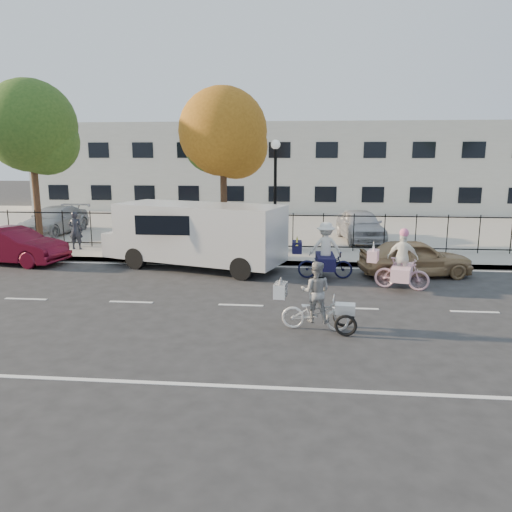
# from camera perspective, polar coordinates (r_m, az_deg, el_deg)

# --- Properties ---
(ground) EXTENTS (120.00, 120.00, 0.00)m
(ground) POSITION_cam_1_polar(r_m,az_deg,el_deg) (13.30, -1.75, -5.66)
(ground) COLOR #333334
(road_markings) EXTENTS (60.00, 9.52, 0.01)m
(road_markings) POSITION_cam_1_polar(r_m,az_deg,el_deg) (13.30, -1.75, -5.64)
(road_markings) COLOR silver
(road_markings) RESTS_ON ground
(curb) EXTENTS (60.00, 0.10, 0.15)m
(curb) POSITION_cam_1_polar(r_m,az_deg,el_deg) (18.14, 0.25, -0.73)
(curb) COLOR #A8A399
(curb) RESTS_ON ground
(sidewalk) EXTENTS (60.00, 2.20, 0.15)m
(sidewalk) POSITION_cam_1_polar(r_m,az_deg,el_deg) (19.17, 0.54, -0.07)
(sidewalk) COLOR #A8A399
(sidewalk) RESTS_ON ground
(parking_lot) EXTENTS (60.00, 15.60, 0.15)m
(parking_lot) POSITION_cam_1_polar(r_m,az_deg,el_deg) (27.92, 2.12, 3.60)
(parking_lot) COLOR #A8A399
(parking_lot) RESTS_ON ground
(iron_fence) EXTENTS (58.00, 0.06, 1.50)m
(iron_fence) POSITION_cam_1_polar(r_m,az_deg,el_deg) (20.10, 0.81, 2.87)
(iron_fence) COLOR black
(iron_fence) RESTS_ON sidewalk
(building) EXTENTS (34.00, 10.00, 6.00)m
(building) POSITION_cam_1_polar(r_m,az_deg,el_deg) (37.65, 3.08, 10.11)
(building) COLOR silver
(building) RESTS_ON ground
(lamppost) EXTENTS (0.36, 0.36, 4.33)m
(lamppost) POSITION_cam_1_polar(r_m,az_deg,el_deg) (19.45, 2.22, 9.12)
(lamppost) COLOR black
(lamppost) RESTS_ON sidewalk
(street_sign) EXTENTS (0.85, 0.06, 1.80)m
(street_sign) POSITION_cam_1_polar(r_m,az_deg,el_deg) (19.87, -4.61, 4.24)
(street_sign) COLOR black
(street_sign) RESTS_ON sidewalk
(zebra_trike) EXTENTS (1.87, 0.78, 1.60)m
(zebra_trike) POSITION_cam_1_polar(r_m,az_deg,el_deg) (11.42, 6.82, -5.43)
(zebra_trike) COLOR white
(zebra_trike) RESTS_ON ground
(unicorn_bike) EXTENTS (1.86, 1.34, 1.83)m
(unicorn_bike) POSITION_cam_1_polar(r_m,az_deg,el_deg) (15.29, 16.25, -1.22)
(unicorn_bike) COLOR #D7A3B4
(unicorn_bike) RESTS_ON ground
(bull_bike) EXTENTS (1.96, 1.34, 1.83)m
(bull_bike) POSITION_cam_1_polar(r_m,az_deg,el_deg) (16.14, 7.83, -0.01)
(bull_bike) COLOR black
(bull_bike) RESTS_ON ground
(white_van) EXTENTS (6.80, 3.77, 2.25)m
(white_van) POSITION_cam_1_polar(r_m,az_deg,el_deg) (17.46, -6.82, 2.59)
(white_van) COLOR white
(white_van) RESTS_ON ground
(red_sedan) EXTENTS (4.20, 2.07, 1.32)m
(red_sedan) POSITION_cam_1_polar(r_m,az_deg,el_deg) (20.25, -26.06, 1.07)
(red_sedan) COLOR #51091A
(red_sedan) RESTS_ON ground
(gold_sedan) EXTENTS (3.80, 2.08, 1.22)m
(gold_sedan) POSITION_cam_1_polar(r_m,az_deg,el_deg) (17.13, 17.74, -0.19)
(gold_sedan) COLOR #9F7F56
(gold_sedan) RESTS_ON ground
(pedestrian) EXTENTS (0.59, 0.40, 1.55)m
(pedestrian) POSITION_cam_1_polar(r_m,az_deg,el_deg) (21.42, -19.92, 2.79)
(pedestrian) COLOR black
(pedestrian) RESTS_ON sidewalk
(lot_car_a) EXTENTS (2.11, 4.56, 1.29)m
(lot_car_a) POSITION_cam_1_polar(r_m,az_deg,el_deg) (26.14, -22.04, 3.81)
(lot_car_a) COLOR #A6A9AD
(lot_car_a) RESTS_ON parking_lot
(lot_car_b) EXTENTS (3.15, 5.07, 1.31)m
(lot_car_b) POSITION_cam_1_polar(r_m,az_deg,el_deg) (23.93, -9.50, 3.88)
(lot_car_b) COLOR white
(lot_car_b) RESTS_ON parking_lot
(lot_car_c) EXTENTS (2.51, 4.52, 1.41)m
(lot_car_c) POSITION_cam_1_polar(r_m,az_deg,el_deg) (24.64, -11.22, 4.15)
(lot_car_c) COLOR #4A4B52
(lot_car_c) RESTS_ON parking_lot
(lot_car_d) EXTENTS (2.15, 4.26, 1.39)m
(lot_car_d) POSITION_cam_1_polar(r_m,az_deg,el_deg) (22.73, 11.85, 3.49)
(lot_car_d) COLOR #B1B3B9
(lot_car_d) RESTS_ON parking_lot
(tree_west) EXTENTS (3.82, 3.82, 7.01)m
(tree_west) POSITION_cam_1_polar(r_m,az_deg,el_deg) (23.32, -23.98, 12.97)
(tree_west) COLOR #442D1D
(tree_west) RESTS_ON ground
(tree_mid) EXTENTS (3.65, 3.64, 6.67)m
(tree_mid) POSITION_cam_1_polar(r_m,az_deg,el_deg) (21.09, -3.39, 13.52)
(tree_mid) COLOR #442D1D
(tree_mid) RESTS_ON ground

